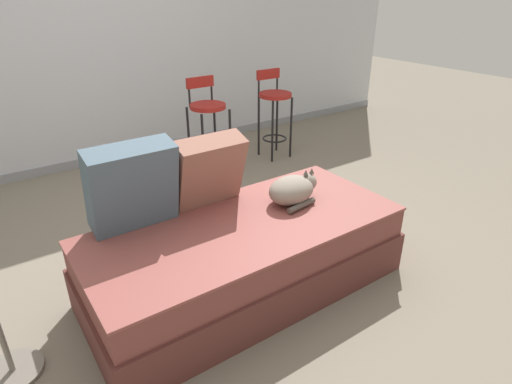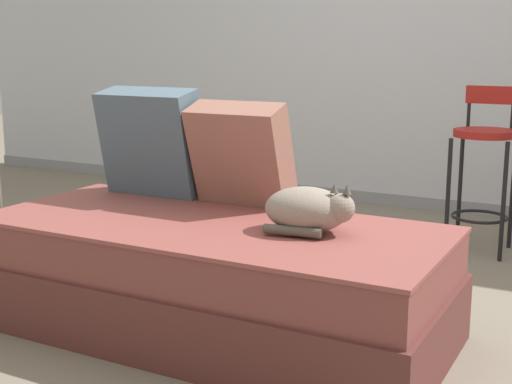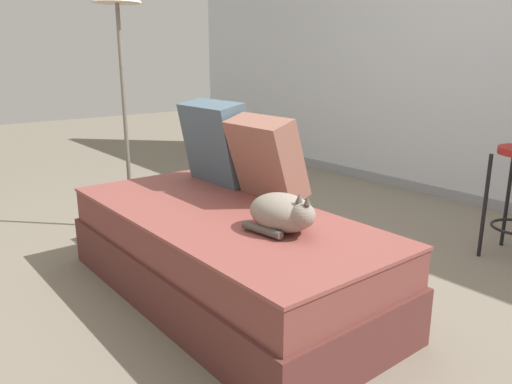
# 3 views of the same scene
# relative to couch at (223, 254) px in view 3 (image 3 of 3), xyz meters

# --- Properties ---
(ground_plane) EXTENTS (16.00, 16.00, 0.00)m
(ground_plane) POSITION_rel_couch_xyz_m (0.00, 0.40, -0.23)
(ground_plane) COLOR slate
(ground_plane) RESTS_ON ground
(wall_back_panel) EXTENTS (8.00, 0.10, 2.60)m
(wall_back_panel) POSITION_rel_couch_xyz_m (0.00, 2.65, 1.07)
(wall_back_panel) COLOR silver
(wall_back_panel) RESTS_ON ground
(wall_baseboard_trim) EXTENTS (8.00, 0.02, 0.09)m
(wall_baseboard_trim) POSITION_rel_couch_xyz_m (0.00, 2.60, -0.19)
(wall_baseboard_trim) COLOR gray
(wall_baseboard_trim) RESTS_ON ground
(couch) EXTENTS (1.89, 0.87, 0.46)m
(couch) POSITION_rel_couch_xyz_m (0.00, 0.00, 0.00)
(couch) COLOR brown
(couch) RESTS_ON ground
(throw_pillow_corner) EXTENTS (0.48, 0.26, 0.50)m
(throw_pillow_corner) POSITION_rel_couch_xyz_m (-0.52, 0.33, 0.48)
(throw_pillow_corner) COLOR #4C6070
(throw_pillow_corner) RESTS_ON couch
(throw_pillow_middle) EXTENTS (0.43, 0.28, 0.46)m
(throw_pillow_middle) POSITION_rel_couch_xyz_m (-0.05, 0.33, 0.46)
(throw_pillow_middle) COLOR #936051
(throw_pillow_middle) RESTS_ON couch
(cat) EXTENTS (0.37, 0.28, 0.20)m
(cat) POSITION_rel_couch_xyz_m (0.40, 0.05, 0.31)
(cat) COLOR gray
(cat) RESTS_ON couch
(floor_lamp) EXTENTS (0.32, 0.32, 1.77)m
(floor_lamp) POSITION_rel_couch_xyz_m (-1.30, 0.10, 1.27)
(floor_lamp) COLOR slate
(floor_lamp) RESTS_ON ground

